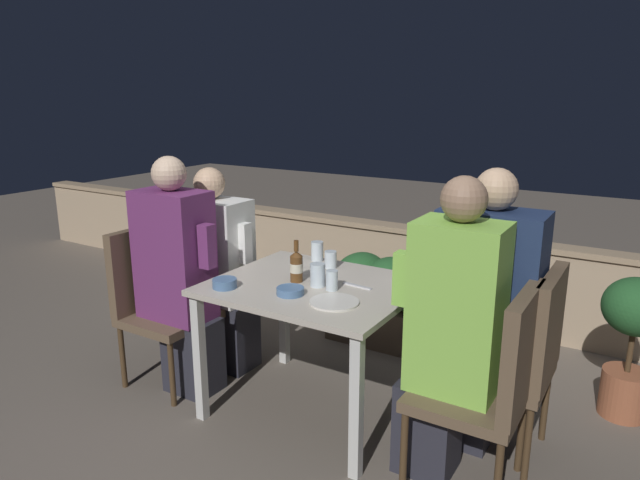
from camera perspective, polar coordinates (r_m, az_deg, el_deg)
name	(u,v)px	position (r m, az deg, el deg)	size (l,w,h in m)	color
ground_plane	(314,409)	(3.27, -0.62, -16.54)	(16.00, 16.00, 0.00)	#665B51
parapet_wall	(426,272)	(4.47, 10.58, -3.12)	(9.00, 0.18, 0.68)	tan
dining_table	(314,300)	(2.99, -0.65, -6.05)	(1.02, 0.86, 0.73)	#BCB2A3
planter_hedge	(390,296)	(3.93, 6.97, -5.55)	(0.81, 0.47, 0.61)	brown
chair_left_near	(155,293)	(3.50, -16.13, -5.16)	(0.46, 0.46, 0.93)	brown
person_purple_stripe	(179,276)	(3.31, -13.89, -3.55)	(0.49, 0.26, 1.36)	#282833
chair_left_far	(193,277)	(3.74, -12.58, -3.64)	(0.46, 0.46, 0.93)	brown
person_white_polo	(217,270)	(3.58, -10.23, -2.94)	(0.52, 0.26, 1.26)	#282833
chair_right_near	(495,377)	(2.55, 17.06, -12.95)	(0.46, 0.46, 0.93)	brown
person_green_blouse	(449,332)	(2.53, 12.77, -9.00)	(0.47, 0.26, 1.37)	#282833
chair_right_far	(523,351)	(2.82, 19.64, -10.42)	(0.46, 0.46, 0.93)	brown
person_navy_jumper	(481,313)	(2.80, 15.77, -7.04)	(0.52, 0.26, 1.37)	#282833
beer_bottle	(296,266)	(2.97, -2.37, -2.61)	(0.07, 0.07, 0.22)	brown
plate_0	(334,302)	(2.70, 1.44, -6.21)	(0.24, 0.24, 0.01)	silver
bowl_0	(225,283)	(2.93, -9.51, -4.23)	(0.12, 0.12, 0.05)	#4C709E
bowl_1	(290,290)	(2.80, -2.99, -5.05)	(0.14, 0.14, 0.04)	#4C709E
glass_cup_0	(318,275)	(2.90, -0.23, -3.52)	(0.08, 0.08, 0.12)	silver
glass_cup_1	(332,280)	(2.85, 1.20, -4.05)	(0.06, 0.06, 0.10)	silver
glass_cup_2	(331,260)	(3.20, 1.06, -1.97)	(0.07, 0.07, 0.10)	silver
glass_cup_3	(317,251)	(3.34, -0.28, -1.12)	(0.07, 0.07, 0.11)	silver
glass_cup_4	(403,269)	(3.06, 8.28, -2.86)	(0.07, 0.07, 0.10)	silver
fork_0	(357,286)	(2.92, 3.74, -4.61)	(0.17, 0.04, 0.01)	silver
potted_plant	(633,333)	(3.41, 28.81, -8.19)	(0.34, 0.34, 0.77)	#9E5638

